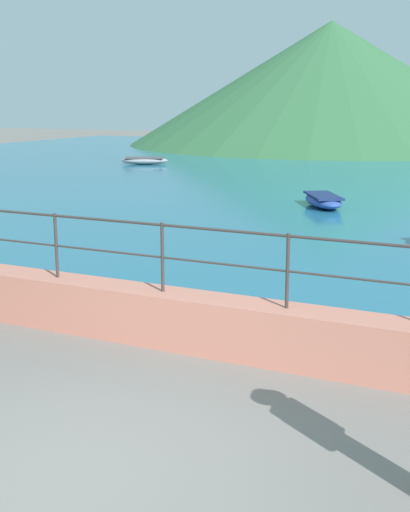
# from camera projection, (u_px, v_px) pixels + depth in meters

# --- Properties ---
(ground_plane) EXTENTS (120.00, 120.00, 0.00)m
(ground_plane) POSITION_uv_depth(u_px,v_px,m) (68.00, 477.00, 5.69)
(ground_plane) COLOR slate
(promenade_wall) EXTENTS (20.00, 0.56, 0.70)m
(promenade_wall) POSITION_uv_depth(u_px,v_px,m) (222.00, 326.00, 8.43)
(promenade_wall) COLOR tan
(promenade_wall) RESTS_ON ground
(railing) EXTENTS (18.44, 0.04, 0.90)m
(railing) POSITION_uv_depth(u_px,v_px,m) (222.00, 250.00, 8.21)
(railing) COLOR #383330
(railing) RESTS_ON promenade_wall
(hill_main) EXTENTS (28.81, 28.81, 8.62)m
(hill_main) POSITION_uv_depth(u_px,v_px,m) (330.00, 84.00, 47.98)
(hill_main) COLOR #33663D
(hill_main) RESTS_ON ground
(boat_1) EXTENTS (1.95, 2.44, 0.36)m
(boat_1) POSITION_uv_depth(u_px,v_px,m) (323.00, 200.00, 19.84)
(boat_1) COLOR #2D4C9E
(boat_1) RESTS_ON lake_water
(boat_2) EXTENTS (2.47, 1.76, 0.36)m
(boat_2) POSITION_uv_depth(u_px,v_px,m) (145.00, 160.00, 33.25)
(boat_2) COLOR gray
(boat_2) RESTS_ON lake_water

